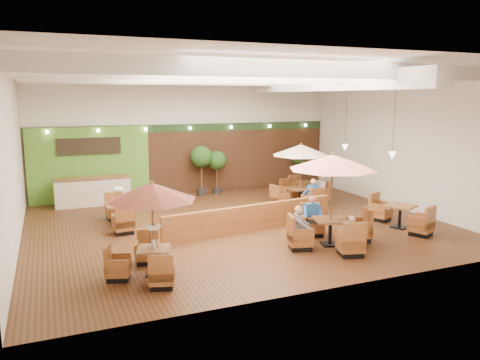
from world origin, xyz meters
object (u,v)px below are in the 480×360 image
booth_divider (252,218)px  table_0 (150,208)px  diner_4 (320,187)px  topiary_0 (201,159)px  diner_1 (313,212)px  table_5 (305,190)px  topiary_1 (217,162)px  topiary_2 (299,157)px  table_4 (400,217)px  diner_2 (300,224)px  table_2 (301,163)px  table_1 (332,183)px  diner_3 (312,191)px  service_counter (93,191)px  table_3 (119,212)px  diner_0 (351,231)px

booth_divider → table_0: size_ratio=2.58×
diner_4 → topiary_0: bearing=43.8°
topiary_0 → diner_1: bearing=-79.8°
table_5 → topiary_1: topiary_1 is taller
topiary_2 → table_4: bearing=-93.1°
diner_4 → diner_2: bearing=137.5°
table_2 → table_4: 4.71m
table_0 → table_1: bearing=21.1°
table_1 → diner_3: size_ratio=3.52×
diner_2 → topiary_2: bearing=175.8°
table_4 → topiary_0: 9.14m
topiary_0 → diner_2: size_ratio=2.65×
table_2 → topiary_0: table_2 is taller
table_4 → service_counter: bearing=117.9°
booth_divider → table_5: booth_divider is taller
diner_1 → table_5: bearing=-95.1°
table_0 → diner_1: bearing=31.6°
diner_1 → table_2: bearing=-91.3°
diner_3 → diner_1: bearing=-132.5°
diner_1 → table_1: bearing=113.1°
service_counter → diner_1: size_ratio=3.51×
table_0 → diner_3: (7.29, 4.36, -0.97)m
table_3 → topiary_1: (5.00, 3.90, 1.00)m
topiary_2 → topiary_1: bearing=-180.0°
table_2 → table_3: (-7.39, -0.37, -1.28)m
service_counter → diner_0: size_ratio=4.15×
table_2 → diner_3: 1.38m
topiary_1 → topiary_2: (4.31, 0.00, 0.02)m
topiary_2 → table_3: bearing=-157.3°
diner_4 → table_4: bearing=-177.9°
table_5 → diner_2: (-3.93, -6.43, 0.46)m
topiary_0 → diner_3: (3.13, -4.48, -0.93)m
diner_0 → diner_2: 1.47m
topiary_1 → diner_0: topiary_1 is taller
table_4 → topiary_1: (-3.89, 7.77, 1.11)m
table_5 → diner_4: (-0.16, -1.47, 0.41)m
topiary_0 → topiary_1: (0.74, -0.00, -0.20)m
table_2 → topiary_2: table_2 is taller
table_0 → table_2: size_ratio=0.96×
table_4 → topiary_2: (0.41, 7.77, 1.13)m
table_2 → topiary_0: size_ratio=1.14×
topiary_1 → diner_0: bearing=-86.4°
table_4 → diner_0: (-3.28, -1.76, 0.35)m
topiary_0 → table_2: bearing=-48.4°
booth_divider → diner_0: size_ratio=8.91×
table_1 → diner_3: table_1 is taller
table_1 → diner_3: 4.54m
table_3 → topiary_2: 10.14m
table_5 → topiary_2: size_ratio=1.16×
table_1 → table_2: (1.78, 4.96, -0.14)m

